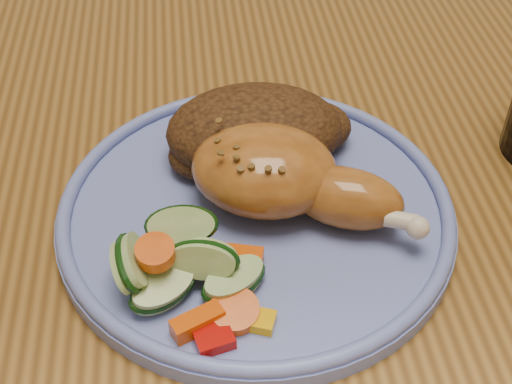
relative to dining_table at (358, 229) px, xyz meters
The scene contains 7 objects.
dining_table is the anchor object (origin of this frame).
chair_far 0.65m from the dining_table, 90.00° to the left, with size 0.42×0.42×0.91m.
plate 0.14m from the dining_table, 146.91° to the right, with size 0.27×0.27×0.01m, color #6172BE.
plate_rim 0.15m from the dining_table, 146.91° to the right, with size 0.27×0.27×0.01m, color #6172BE.
chicken_leg 0.15m from the dining_table, 141.97° to the right, with size 0.16×0.12×0.05m.
rice_pilaf 0.15m from the dining_table, behind, with size 0.14×0.09×0.06m.
vegetable_pile 0.22m from the dining_table, 139.61° to the right, with size 0.11×0.10×0.05m.
Camera 1 is at (-0.13, -0.41, 1.11)m, focal length 50.00 mm.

